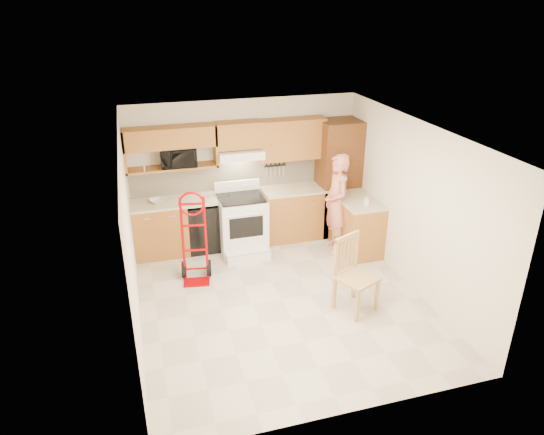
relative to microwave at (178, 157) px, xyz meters
name	(u,v)px	position (x,y,z in m)	size (l,w,h in m)	color
floor	(281,300)	(1.14, -2.08, -1.66)	(4.00, 4.50, 0.02)	beige
ceiling	(283,131)	(1.14, -2.08, 0.86)	(4.00, 4.50, 0.02)	white
wall_back	(244,170)	(1.14, 0.17, -0.40)	(4.00, 0.02, 2.50)	#F7EBCD
wall_front	(352,317)	(1.14, -4.34, -0.40)	(4.00, 0.02, 2.50)	#F7EBCD
wall_left	(129,240)	(-0.87, -2.08, -0.40)	(0.02, 4.50, 2.50)	#F7EBCD
wall_right	(414,206)	(3.15, -2.08, -0.40)	(0.02, 4.50, 2.50)	#F7EBCD
backsplash	(245,173)	(1.14, 0.15, -0.45)	(3.92, 0.03, 0.55)	beige
lower_cab_left	(160,229)	(-0.41, -0.14, -1.20)	(0.90, 0.60, 0.90)	#9F6B2C
dishwasher	(204,225)	(0.34, -0.14, -1.23)	(0.60, 0.60, 0.85)	black
lower_cab_right	(294,213)	(1.97, -0.14, -1.20)	(1.14, 0.60, 0.90)	#9F6B2C
countertop_left	(176,202)	(-0.11, -0.13, -0.73)	(1.50, 0.63, 0.04)	#C5B890
countertop_right	(294,189)	(1.97, -0.13, -0.73)	(1.14, 0.63, 0.04)	#C5B890
cab_return_right	(357,226)	(2.84, -0.94, -1.20)	(0.60, 1.00, 0.90)	#9F6B2C
countertop_return	(359,200)	(2.84, -0.94, -0.73)	(0.63, 1.00, 0.04)	#C5B890
pantry_tall	(338,178)	(2.79, -0.14, -0.60)	(0.70, 0.60, 2.10)	brown
upper_cab_left	(170,137)	(-0.11, 0.00, 0.33)	(1.50, 0.33, 0.34)	#9F6B2C
upper_shelf_mw	(172,168)	(-0.11, 0.00, -0.18)	(1.50, 0.33, 0.04)	#9F6B2C
upper_cab_center	(239,135)	(1.02, 0.00, 0.29)	(0.76, 0.33, 0.44)	#9F6B2C
upper_cab_right	(293,139)	(1.97, 0.00, 0.15)	(1.14, 0.33, 0.70)	#9F6B2C
range_hood	(240,154)	(1.02, -0.06, -0.02)	(0.76, 0.46, 0.14)	white
knife_strip	(275,169)	(1.69, 0.12, -0.41)	(0.40, 0.05, 0.29)	black
microwave	(178,157)	(0.00, 0.00, 0.00)	(0.58, 0.39, 0.32)	black
range	(243,220)	(0.95, -0.44, -1.07)	(0.79, 1.03, 1.16)	white
person	(336,204)	(2.48, -0.83, -0.79)	(0.63, 0.41, 1.72)	#DB7D66
hand_truck	(194,242)	(0.03, -1.18, -0.99)	(0.52, 0.48, 1.32)	#A40004
dining_chair	(357,276)	(2.07, -2.59, -1.11)	(0.49, 0.53, 1.09)	tan
soap_bottle	(366,201)	(2.84, -1.21, -0.63)	(0.08, 0.08, 0.17)	white
bowl	(157,201)	(-0.42, -0.14, -0.68)	(0.24, 0.24, 0.06)	white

